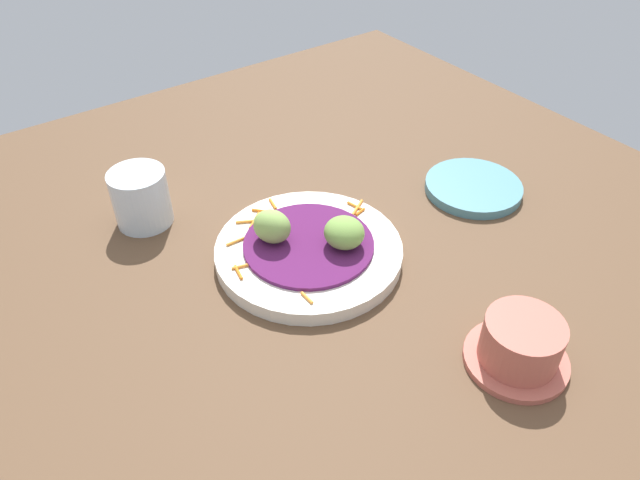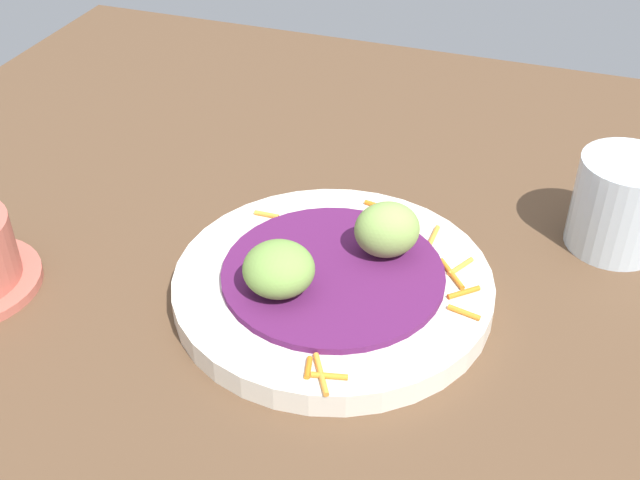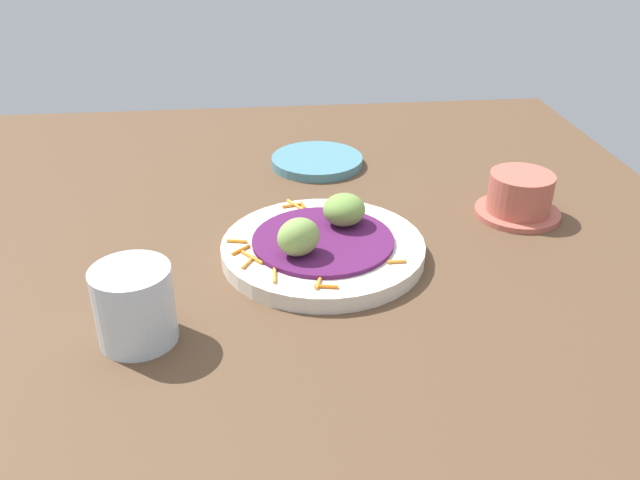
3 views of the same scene
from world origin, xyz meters
The scene contains 7 objects.
table_surface centered at (0.00, 0.00, 1.00)cm, with size 110.00×110.00×2.00cm, color brown.
main_plate centered at (5.72, 3.19, 3.00)cm, with size 24.77×24.77×1.99cm, color silver.
cabbage_bed centered at (5.72, 3.19, 4.27)cm, with size 17.21×17.21×0.56cm, color #51194C.
carrot_garnish centered at (6.62, -1.32, 4.19)cm, with size 22.57×20.60×0.40cm.
guac_scoop_left centered at (9.22, 0.18, 6.80)cm, with size 5.10×4.17×4.50cm, color #84A851.
guac_scoop_center centered at (2.22, 6.21, 6.54)cm, with size 5.32×5.12×3.97cm, color #759E47.
water_glass centered at (20.16, -17.00, 6.05)cm, with size 7.91×7.91×8.10cm, color silver.
Camera 2 is at (-39.90, -11.80, 43.02)cm, focal length 45.10 mm.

